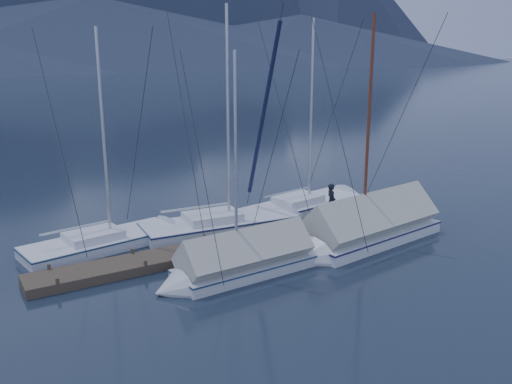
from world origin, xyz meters
TOP-DOWN VIEW (x-y plane):
  - ground at (0.00, 0.00)m, footprint 1000.00×1000.00m
  - dock at (0.00, 2.00)m, footprint 18.00×1.50m
  - mooring_posts at (-0.50, 2.00)m, footprint 15.12×1.52m
  - sailboat_open_left at (-4.70, 4.93)m, footprint 7.37×3.31m
  - sailboat_open_mid at (0.53, 4.22)m, footprint 8.12×3.41m
  - sailboat_open_right at (5.40, 5.03)m, footprint 7.89×3.58m
  - sailboat_covered_near at (3.66, -0.22)m, footprint 8.01×3.57m
  - sailboat_covered_far at (-2.40, -0.46)m, footprint 6.16×2.58m
  - person at (4.07, 2.20)m, footprint 0.52×0.68m

SIDE VIEW (x-z plane):
  - ground at x=0.00m, z-range 0.00..0.00m
  - dock at x=0.00m, z-range -0.16..0.38m
  - sailboat_open_left at x=-4.70m, z-range -4.56..4.89m
  - sailboat_open_right at x=5.40m, z-range -4.87..5.23m
  - sailboat_open_mid at x=0.53m, z-range -5.07..5.44m
  - mooring_posts at x=-0.50m, z-range 0.17..0.52m
  - sailboat_covered_far at x=-2.40m, z-range -3.84..4.67m
  - sailboat_covered_near at x=3.66m, z-range -4.54..5.55m
  - person at x=4.07m, z-range 0.34..1.98m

